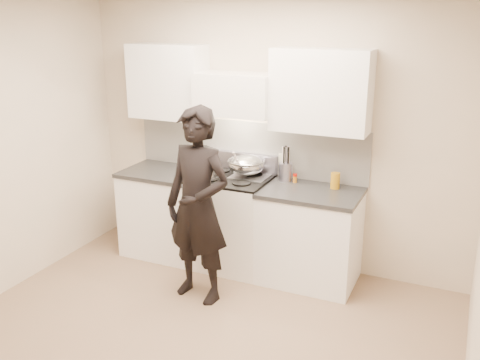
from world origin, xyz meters
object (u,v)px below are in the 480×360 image
object	(u,v)px
counter_right	(310,236)
stove	(231,221)
wok	(246,165)
person	(198,206)
utensil_crock	(286,170)

from	to	relation	value
counter_right	stove	bearing A→B (deg)	-180.00
counter_right	wok	bearing A→B (deg)	171.99
wok	person	distance (m)	0.84
stove	utensil_crock	size ratio (longest dim) A/B	2.75
person	utensil_crock	bearing A→B (deg)	69.88
wok	person	size ratio (longest dim) A/B	0.26
utensil_crock	person	bearing A→B (deg)	-119.10
wok	utensil_crock	size ratio (longest dim) A/B	1.31
utensil_crock	counter_right	bearing A→B (deg)	-29.09
stove	person	size ratio (longest dim) A/B	0.54
counter_right	utensil_crock	bearing A→B (deg)	150.91
stove	counter_right	world-z (taller)	stove
stove	person	bearing A→B (deg)	-89.10
counter_right	utensil_crock	world-z (taller)	utensil_crock
stove	wok	xyz separation A→B (m)	(0.12, 0.10, 0.58)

